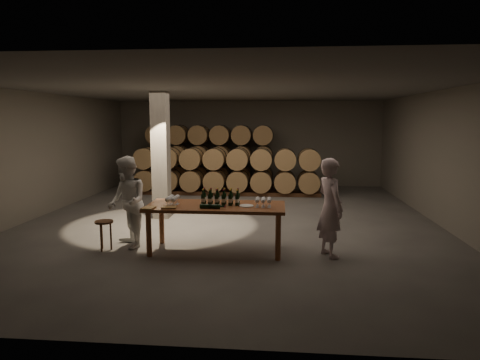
# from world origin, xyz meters

# --- Properties ---
(room) EXTENTS (12.00, 12.00, 12.00)m
(room) POSITION_xyz_m (-1.80, 0.20, 1.60)
(room) COLOR #4E4B49
(room) RESTS_ON ground
(tasting_table) EXTENTS (2.60, 1.10, 0.90)m
(tasting_table) POSITION_xyz_m (0.00, -2.50, 0.80)
(tasting_table) COLOR brown
(tasting_table) RESTS_ON ground
(barrel_stack_back) EXTENTS (4.70, 0.95, 2.31)m
(barrel_stack_back) POSITION_xyz_m (-1.35, 5.20, 1.20)
(barrel_stack_back) COLOR #52311C
(barrel_stack_back) RESTS_ON ground
(barrel_stack_front) EXTENTS (6.26, 0.95, 1.57)m
(barrel_stack_front) POSITION_xyz_m (-0.57, 3.80, 0.83)
(barrel_stack_front) COLOR #52311C
(barrel_stack_front) RESTS_ON ground
(bottle_cluster) EXTENTS (0.73, 0.23, 0.31)m
(bottle_cluster) POSITION_xyz_m (0.08, -2.46, 1.01)
(bottle_cluster) COLOR black
(bottle_cluster) RESTS_ON tasting_table
(lying_bottles) EXTENTS (0.47, 0.08, 0.08)m
(lying_bottles) POSITION_xyz_m (-0.04, -2.84, 0.94)
(lying_bottles) COLOR black
(lying_bottles) RESTS_ON tasting_table
(glass_cluster_left) EXTENTS (0.20, 0.42, 0.18)m
(glass_cluster_left) POSITION_xyz_m (-0.80, -2.62, 1.03)
(glass_cluster_left) COLOR silver
(glass_cluster_left) RESTS_ON tasting_table
(glass_cluster_right) EXTENTS (0.30, 0.30, 0.17)m
(glass_cluster_right) POSITION_xyz_m (0.90, -2.56, 1.02)
(glass_cluster_right) COLOR silver
(glass_cluster_right) RESTS_ON tasting_table
(plate) EXTENTS (0.27, 0.27, 0.02)m
(plate) POSITION_xyz_m (0.59, -2.57, 0.91)
(plate) COLOR white
(plate) RESTS_ON tasting_table
(notebook_near) EXTENTS (0.29, 0.25, 0.03)m
(notebook_near) POSITION_xyz_m (-0.81, -2.88, 0.92)
(notebook_near) COLOR olive
(notebook_near) RESTS_ON tasting_table
(notebook_corner) EXTENTS (0.23, 0.28, 0.02)m
(notebook_corner) POSITION_xyz_m (-1.17, -2.94, 0.91)
(notebook_corner) COLOR olive
(notebook_corner) RESTS_ON tasting_table
(pen) EXTENTS (0.13, 0.05, 0.01)m
(pen) POSITION_xyz_m (-0.74, -2.92, 0.91)
(pen) COLOR black
(pen) RESTS_ON tasting_table
(stool) EXTENTS (0.35, 0.35, 0.58)m
(stool) POSITION_xyz_m (-2.15, -2.64, 0.47)
(stool) COLOR #52311C
(stool) RESTS_ON ground
(person_man) EXTENTS (0.67, 0.78, 1.82)m
(person_man) POSITION_xyz_m (2.12, -2.61, 0.91)
(person_man) COLOR beige
(person_man) RESTS_ON ground
(person_woman) EXTENTS (1.06, 1.11, 1.80)m
(person_woman) POSITION_xyz_m (-1.76, -2.40, 0.90)
(person_woman) COLOR white
(person_woman) RESTS_ON ground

